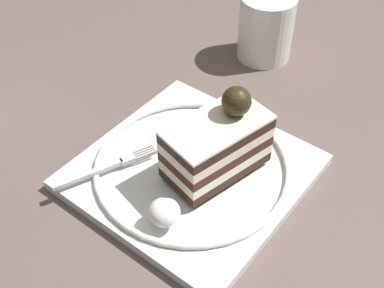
{
  "coord_description": "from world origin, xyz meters",
  "views": [
    {
      "loc": [
        0.36,
        0.18,
        0.41
      ],
      "look_at": [
        0.03,
        0.01,
        0.05
      ],
      "focal_mm": 46.63,
      "sensor_mm": 36.0,
      "label": 1
    }
  ],
  "objects_px": {
    "dessert_plate": "(192,170)",
    "whipped_cream_dollop": "(164,212)",
    "fork": "(109,166)",
    "cake_slice": "(218,143)",
    "drink_glass_near": "(263,30)"
  },
  "relations": [
    {
      "from": "dessert_plate",
      "to": "whipped_cream_dollop",
      "type": "xyz_separation_m",
      "value": [
        0.08,
        0.01,
        0.02
      ]
    },
    {
      "from": "dessert_plate",
      "to": "fork",
      "type": "xyz_separation_m",
      "value": [
        0.05,
        -0.08,
        0.01
      ]
    },
    {
      "from": "dessert_plate",
      "to": "cake_slice",
      "type": "distance_m",
      "value": 0.05
    },
    {
      "from": "fork",
      "to": "dessert_plate",
      "type": "bearing_deg",
      "value": 120.17
    },
    {
      "from": "dessert_plate",
      "to": "cake_slice",
      "type": "height_order",
      "value": "cake_slice"
    },
    {
      "from": "fork",
      "to": "drink_glass_near",
      "type": "relative_size",
      "value": 1.12
    },
    {
      "from": "cake_slice",
      "to": "whipped_cream_dollop",
      "type": "bearing_deg",
      "value": -10.18
    },
    {
      "from": "dessert_plate",
      "to": "drink_glass_near",
      "type": "relative_size",
      "value": 2.92
    },
    {
      "from": "whipped_cream_dollop",
      "to": "drink_glass_near",
      "type": "distance_m",
      "value": 0.34
    },
    {
      "from": "dessert_plate",
      "to": "cake_slice",
      "type": "xyz_separation_m",
      "value": [
        -0.01,
        0.03,
        0.04
      ]
    },
    {
      "from": "fork",
      "to": "drink_glass_near",
      "type": "bearing_deg",
      "value": 168.41
    },
    {
      "from": "whipped_cream_dollop",
      "to": "dessert_plate",
      "type": "bearing_deg",
      "value": -173.11
    },
    {
      "from": "fork",
      "to": "drink_glass_near",
      "type": "distance_m",
      "value": 0.31
    },
    {
      "from": "dessert_plate",
      "to": "drink_glass_near",
      "type": "bearing_deg",
      "value": -176.54
    },
    {
      "from": "cake_slice",
      "to": "whipped_cream_dollop",
      "type": "distance_m",
      "value": 0.09
    }
  ]
}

